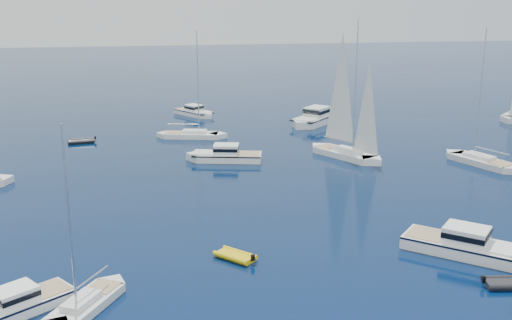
{
  "coord_description": "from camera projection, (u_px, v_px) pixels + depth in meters",
  "views": [
    {
      "loc": [
        -8.96,
        -36.08,
        19.01
      ],
      "look_at": [
        1.86,
        24.82,
        2.2
      ],
      "focal_mm": 43.23,
      "sensor_mm": 36.0,
      "label": 1
    }
  ],
  "objects": [
    {
      "name": "motor_cruiser_distant",
      "position": [
        316.0,
        123.0,
        92.82
      ],
      "size": [
        11.09,
        11.25,
        3.18
      ],
      "primitive_type": null,
      "rotation": [
        0.0,
        0.0,
        2.37
      ],
      "color": "silver",
      "rests_on": "ground"
    },
    {
      "name": "tender_yellow",
      "position": [
        235.0,
        259.0,
        45.56
      ],
      "size": [
        3.57,
        3.62,
        0.95
      ],
      "primitive_type": null,
      "rotation": [
        0.0,
        0.0,
        0.76
      ],
      "color": "yellow",
      "rests_on": "ground"
    },
    {
      "name": "motor_cruiser_right",
      "position": [
        467.0,
        255.0,
        46.29
      ],
      "size": [
        10.01,
        9.44,
        2.77
      ],
      "primitive_type": null,
      "rotation": [
        0.0,
        0.0,
        3.98
      ],
      "color": "white",
      "rests_on": "ground"
    },
    {
      "name": "ground",
      "position": [
        294.0,
        290.0,
        40.78
      ],
      "size": [
        400.0,
        400.0,
        0.0
      ],
      "primitive_type": "plane",
      "color": "#071B4A",
      "rests_on": "ground"
    },
    {
      "name": "sailboat_mid_r",
      "position": [
        481.0,
        165.0,
        70.58
      ],
      "size": [
        6.65,
        11.1,
        15.92
      ],
      "primitive_type": null,
      "rotation": [
        0.0,
        0.0,
        0.38
      ],
      "color": "silver",
      "rests_on": "ground"
    },
    {
      "name": "motor_cruiser_left",
      "position": [
        14.0,
        314.0,
        37.77
      ],
      "size": [
        8.04,
        6.85,
        2.14
      ],
      "primitive_type": null,
      "rotation": [
        0.0,
        0.0,
        2.21
      ],
      "color": "white",
      "rests_on": "ground"
    },
    {
      "name": "motor_cruiser_centre",
      "position": [
        225.0,
        161.0,
        72.21
      ],
      "size": [
        9.96,
        5.02,
        2.5
      ],
      "primitive_type": null,
      "rotation": [
        0.0,
        0.0,
        1.34
      ],
      "color": "white",
      "rests_on": "ground"
    },
    {
      "name": "sailboat_fore",
      "position": [
        85.0,
        309.0,
        38.29
      ],
      "size": [
        6.07,
        8.44,
        12.42
      ],
      "primitive_type": null,
      "rotation": [
        0.0,
        0.0,
        2.63
      ],
      "color": "silver",
      "rests_on": "ground"
    },
    {
      "name": "motor_cruiser_horizon",
      "position": [
        195.0,
        116.0,
        98.79
      ],
      "size": [
        7.0,
        8.44,
        2.23
      ],
      "primitive_type": null,
      "rotation": [
        0.0,
        0.0,
        3.75
      ],
      "color": "white",
      "rests_on": "ground"
    },
    {
      "name": "tender_grey_near",
      "position": [
        509.0,
        286.0,
        41.3
      ],
      "size": [
        3.83,
        2.48,
        0.95
      ],
      "primitive_type": null,
      "rotation": [
        0.0,
        0.0,
        4.56
      ],
      "color": "black",
      "rests_on": "ground"
    },
    {
      "name": "sailboat_centre",
      "position": [
        192.0,
        138.0,
        83.71
      ],
      "size": [
        10.46,
        4.91,
        14.88
      ],
      "primitive_type": null,
      "rotation": [
        0.0,
        0.0,
        4.48
      ],
      "color": "white",
      "rests_on": "ground"
    },
    {
      "name": "sailboat_sails_r",
      "position": [
        345.0,
        157.0,
        73.83
      ],
      "size": [
        8.29,
        11.3,
        16.7
      ],
      "primitive_type": null,
      "rotation": [
        0.0,
        0.0,
        3.67
      ],
      "color": "white",
      "rests_on": "ground"
    },
    {
      "name": "tender_grey_far",
      "position": [
        81.0,
        143.0,
        80.82
      ],
      "size": [
        3.89,
        2.58,
        0.95
      ],
      "primitive_type": null,
      "rotation": [
        0.0,
        0.0,
        1.75
      ],
      "color": "black",
      "rests_on": "ground"
    }
  ]
}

